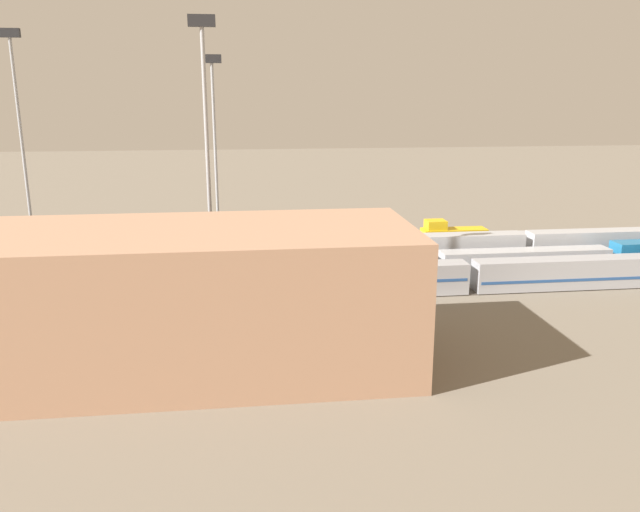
% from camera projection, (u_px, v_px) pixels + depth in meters
% --- Properties ---
extents(ground_plane, '(400.00, 400.00, 0.00)m').
position_uv_depth(ground_plane, '(292.00, 276.00, 85.52)').
color(ground_plane, '#756B5B').
extents(track_bed_0, '(140.00, 2.80, 0.12)m').
position_uv_depth(track_bed_0, '(286.00, 257.00, 95.11)').
color(track_bed_0, '#4C443D').
rests_on(track_bed_0, ground_plane).
extents(track_bed_1, '(140.00, 2.80, 0.12)m').
position_uv_depth(track_bed_1, '(289.00, 265.00, 90.31)').
color(track_bed_1, '#3D3833').
rests_on(track_bed_1, ground_plane).
extents(track_bed_2, '(140.00, 2.80, 0.12)m').
position_uv_depth(track_bed_2, '(292.00, 275.00, 85.51)').
color(track_bed_2, '#3D3833').
rests_on(track_bed_2, ground_plane).
extents(track_bed_3, '(140.00, 2.80, 0.12)m').
position_uv_depth(track_bed_3, '(295.00, 286.00, 80.70)').
color(track_bed_3, '#3D3833').
rests_on(track_bed_3, ground_plane).
extents(track_bed_4, '(140.00, 2.80, 0.12)m').
position_uv_depth(track_bed_4, '(298.00, 298.00, 75.90)').
color(track_bed_4, '#4C443D').
rests_on(track_bed_4, ground_plane).
extents(train_on_track_3, '(114.80, 3.00, 4.40)m').
position_uv_depth(train_on_track_3, '(335.00, 269.00, 80.82)').
color(train_on_track_3, '#1E6B9E').
rests_on(train_on_track_3, ground_plane).
extents(train_on_track_0, '(10.00, 3.00, 5.00)m').
position_uv_depth(train_on_track_0, '(452.00, 238.00, 97.67)').
color(train_on_track_0, gold).
rests_on(train_on_track_0, ground_plane).
extents(train_on_track_2, '(119.80, 3.00, 5.00)m').
position_uv_depth(train_on_track_2, '(267.00, 258.00, 84.47)').
color(train_on_track_2, '#B7BABF').
rests_on(train_on_track_2, ground_plane).
extents(train_on_track_4, '(139.00, 3.06, 4.40)m').
position_uv_depth(train_on_track_4, '(257.00, 284.00, 74.81)').
color(train_on_track_4, '#1E6B9E').
rests_on(train_on_track_4, ground_plane).
extents(train_on_track_1, '(95.60, 3.00, 3.80)m').
position_uv_depth(train_on_track_1, '(312.00, 251.00, 90.22)').
color(train_on_track_1, '#B7BABF').
rests_on(train_on_track_1, ground_plane).
extents(light_mast_0, '(2.80, 0.70, 29.41)m').
position_uv_depth(light_mast_0, '(214.00, 131.00, 93.01)').
color(light_mast_0, '#9EA0A5').
rests_on(light_mast_0, ground_plane).
extents(light_mast_1, '(2.80, 0.70, 31.82)m').
position_uv_depth(light_mast_1, '(207.00, 134.00, 67.30)').
color(light_mast_1, '#9EA0A5').
rests_on(light_mast_1, ground_plane).
extents(light_mast_2, '(2.80, 0.70, 32.52)m').
position_uv_depth(light_mast_2, '(19.00, 121.00, 87.94)').
color(light_mast_2, '#9EA0A5').
rests_on(light_mast_2, ground_plane).
extents(maintenance_shed, '(46.84, 16.34, 12.74)m').
position_uv_depth(maintenance_shed, '(147.00, 302.00, 54.99)').
color(maintenance_shed, tan).
rests_on(maintenance_shed, ground_plane).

